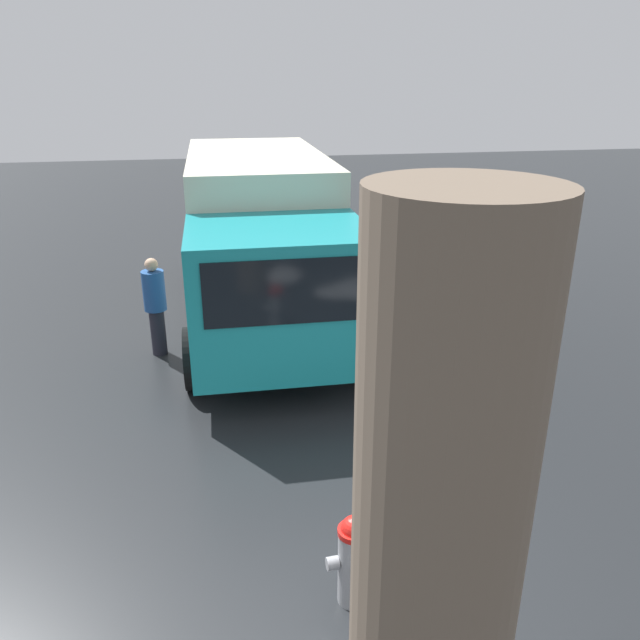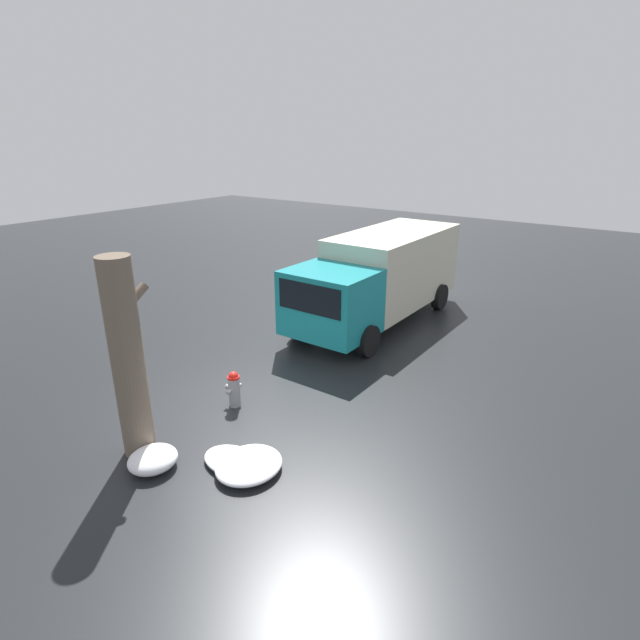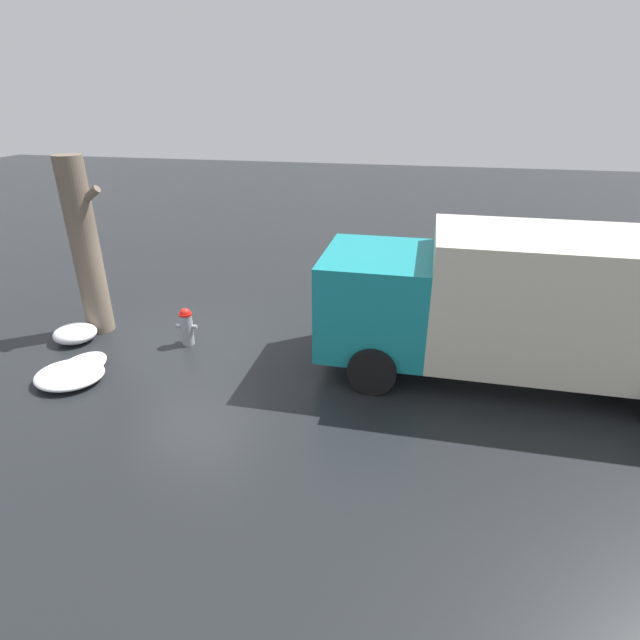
# 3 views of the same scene
# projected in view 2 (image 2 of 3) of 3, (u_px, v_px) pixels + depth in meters

# --- Properties ---
(ground_plane) EXTENTS (60.00, 60.00, 0.00)m
(ground_plane) POSITION_uv_depth(u_px,v_px,m) (235.00, 405.00, 11.45)
(ground_plane) COLOR black
(fire_hydrant) EXTENTS (0.47, 0.37, 0.86)m
(fire_hydrant) POSITION_uv_depth(u_px,v_px,m) (234.00, 388.00, 11.30)
(fire_hydrant) COLOR gray
(fire_hydrant) RESTS_ON ground_plane
(tree_trunk) EXTENTS (0.91, 0.60, 3.91)m
(tree_trunk) POSITION_uv_depth(u_px,v_px,m) (128.00, 359.00, 9.14)
(tree_trunk) COLOR #6B5B4C
(tree_trunk) RESTS_ON ground_plane
(delivery_truck) EXTENTS (7.45, 2.73, 2.83)m
(delivery_truck) POSITION_uv_depth(u_px,v_px,m) (380.00, 274.00, 16.24)
(delivery_truck) COLOR teal
(delivery_truck) RESTS_ON ground_plane
(pedestrian) EXTENTS (0.34, 0.34, 1.58)m
(pedestrian) POSITION_uv_depth(u_px,v_px,m) (309.00, 296.00, 16.34)
(pedestrian) COLOR #23232D
(pedestrian) RESTS_ON ground_plane
(snow_pile_by_hydrant) EXTENTS (1.30, 1.18, 0.26)m
(snow_pile_by_hydrant) POSITION_uv_depth(u_px,v_px,m) (249.00, 465.00, 9.19)
(snow_pile_by_hydrant) COLOR white
(snow_pile_by_hydrant) RESTS_ON ground_plane
(snow_pile_curbside) EXTENTS (0.93, 0.88, 0.37)m
(snow_pile_curbside) POSITION_uv_depth(u_px,v_px,m) (153.00, 459.00, 9.26)
(snow_pile_curbside) COLOR white
(snow_pile_curbside) RESTS_ON ground_plane
(snow_pile_by_tree) EXTENTS (0.86, 1.33, 0.18)m
(snow_pile_by_tree) POSITION_uv_depth(u_px,v_px,m) (234.00, 461.00, 9.36)
(snow_pile_by_tree) COLOR white
(snow_pile_by_tree) RESTS_ON ground_plane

